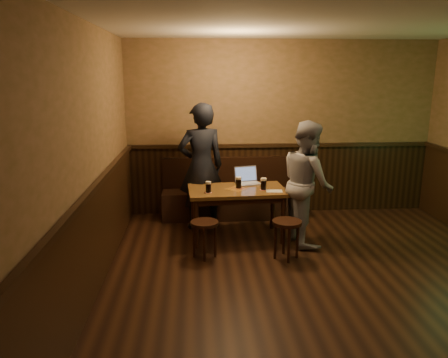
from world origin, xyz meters
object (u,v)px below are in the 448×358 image
pint_right (263,184)px  pint_left (208,187)px  stool_left (205,229)px  pint_mid (239,183)px  bench (231,198)px  pub_table (237,195)px  laptop (247,179)px  person_grey (307,183)px  person_suit (201,167)px  stool_right (287,228)px

pint_right → pint_left: bearing=-172.5°
stool_left → pint_right: (0.83, 0.58, 0.42)m
stool_left → pint_mid: pint_mid is taller
pint_right → bench: bearing=109.4°
pub_table → laptop: laptop is taller
stool_left → person_grey: 1.54m
person_grey → pint_right: bearing=71.0°
bench → pint_right: bearing=-70.6°
pint_right → stool_left: bearing=-144.9°
person_suit → bench: bearing=-148.3°
person_grey → stool_right: bearing=140.0°
pub_table → laptop: size_ratio=3.46×
pint_left → pint_mid: 0.47m
stool_left → person_grey: (1.40, 0.44, 0.46)m
stool_left → person_suit: 1.26m
bench → pint_left: size_ratio=14.18×
bench → stool_right: bench is taller
laptop → person_suit: person_suit is taller
pint_right → pub_table: bearing=168.5°
person_grey → person_suit: bearing=58.9°
bench → pub_table: bench is taller
bench → person_grey: (0.93, -1.16, 0.53)m
pub_table → pint_right: pint_right is taller
bench → pub_table: (0.00, -0.95, 0.31)m
stool_right → pub_table: bearing=126.0°
pint_mid → pint_right: (0.33, -0.10, 0.00)m
laptop → bench: bearing=91.2°
pub_table → stool_left: size_ratio=2.90×
pub_table → person_grey: 0.98m
pint_mid → person_suit: size_ratio=0.09×
bench → pint_mid: 1.05m
pint_left → person_grey: (1.33, -0.04, 0.05)m
bench → pint_left: bench is taller
pint_mid → pint_right: 0.35m
bench → person_grey: 1.58m
pub_table → stool_left: (-0.47, -0.66, -0.24)m
person_suit → person_grey: (1.42, -0.69, -0.10)m
stool_left → pint_left: size_ratio=3.06×
pint_mid → pint_right: pint_right is taller
stool_left → pint_right: size_ratio=2.84×
bench → pub_table: size_ratio=1.60×
pint_mid → person_suit: person_suit is taller
pint_mid → person_grey: person_grey is taller
pint_left → laptop: bearing=38.8°
pint_left → person_grey: bearing=-1.7°
pub_table → stool_right: size_ratio=2.77×
stool_right → stool_left: bearing=174.1°
stool_left → bench: bearing=73.7°
bench → pint_right: (0.36, -1.02, 0.49)m
pint_left → person_suit: (-0.08, 0.65, 0.14)m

